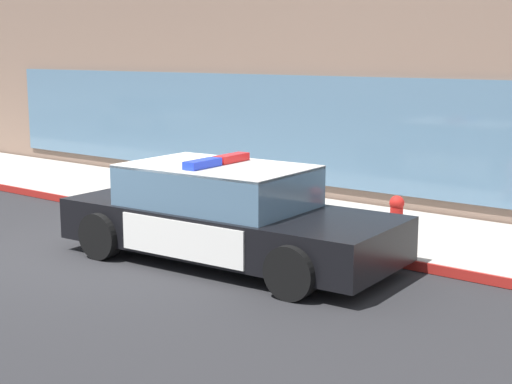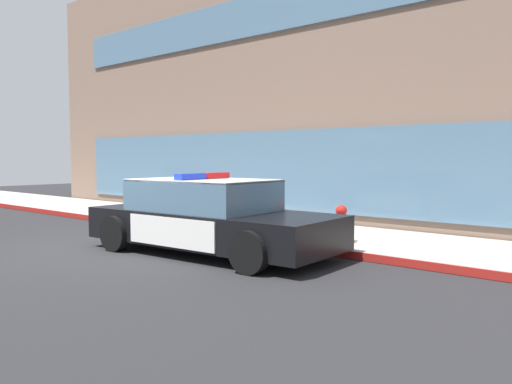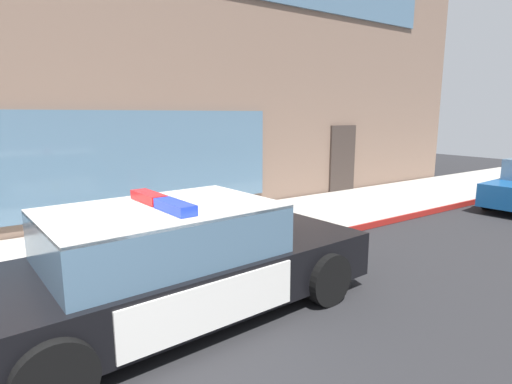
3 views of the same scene
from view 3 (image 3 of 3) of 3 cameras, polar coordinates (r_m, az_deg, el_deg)
storefront_building at (r=13.29m, az=-28.35°, el=16.04°), size 24.71×9.00×7.88m
police_cruiser at (r=5.06m, az=-11.23°, el=-9.56°), size 5.02×2.33×1.49m
fire_hydrant at (r=7.45m, az=-4.94°, el=-4.22°), size 0.34×0.39×0.73m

